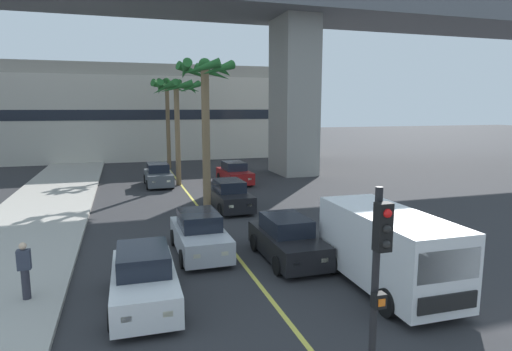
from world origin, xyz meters
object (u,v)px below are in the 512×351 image
object	(u,v)px
car_queue_front	(235,174)
car_queue_second	(230,196)
car_queue_fourth	(200,235)
palm_tree_near_median	(206,94)
car_queue_sixth	(287,240)
palm_tree_far_median	(176,97)
palm_tree_mid_median	(167,95)
pedestrian_far_along	(25,270)
car_queue_third	(158,175)
delivery_van	(387,248)
car_queue_fifth	(144,279)
traffic_light_median_near	(378,280)

from	to	relation	value
car_queue_front	car_queue_second	distance (m)	7.90
car_queue_fourth	palm_tree_near_median	bearing A→B (deg)	76.10
car_queue_front	palm_tree_near_median	xyz separation A→B (m)	(-3.61, -8.63, 5.34)
car_queue_sixth	palm_tree_far_median	size ratio (longest dim) A/B	0.56
palm_tree_mid_median	palm_tree_near_median	bearing A→B (deg)	-89.86
car_queue_second	palm_tree_far_median	xyz separation A→B (m)	(-1.70, 8.17, 5.39)
car_queue_front	car_queue_second	size ratio (longest dim) A/B	1.01
car_queue_second	pedestrian_far_along	size ratio (longest dim) A/B	2.55
car_queue_third	pedestrian_far_along	world-z (taller)	pedestrian_far_along
car_queue_second	palm_tree_near_median	size ratio (longest dim) A/B	0.53
palm_tree_near_median	car_queue_second	bearing A→B (deg)	36.95
palm_tree_near_median	palm_tree_far_median	bearing A→B (deg)	91.87
delivery_van	palm_tree_near_median	size ratio (longest dim) A/B	0.68
car_queue_fourth	car_queue_fifth	size ratio (longest dim) A/B	1.00
car_queue_front	car_queue_fourth	distance (m)	15.02
car_queue_third	car_queue_fourth	world-z (taller)	same
car_queue_front	palm_tree_near_median	world-z (taller)	palm_tree_near_median
car_queue_second	car_queue_third	xyz separation A→B (m)	(-3.07, 8.34, 0.00)
delivery_van	palm_tree_mid_median	distance (m)	29.05
car_queue_fourth	delivery_van	bearing A→B (deg)	-45.34
palm_tree_near_median	palm_tree_mid_median	world-z (taller)	palm_tree_mid_median
car_queue_fifth	delivery_van	xyz separation A→B (m)	(6.99, -1.11, 0.57)
car_queue_fourth	pedestrian_far_along	xyz separation A→B (m)	(-5.33, -2.76, 0.28)
car_queue_fifth	car_queue_front	bearing A→B (deg)	68.15
car_queue_fifth	palm_tree_near_median	size ratio (longest dim) A/B	0.53
car_queue_fourth	palm_tree_near_median	xyz separation A→B (m)	(1.37, 5.54, 5.34)
car_queue_sixth	traffic_light_median_near	distance (m)	8.72
car_queue_front	palm_tree_far_median	xyz separation A→B (m)	(-3.91, 0.59, 5.39)
palm_tree_mid_median	pedestrian_far_along	distance (m)	27.67
traffic_light_median_near	car_queue_fifth	bearing A→B (deg)	118.62
car_queue_fifth	palm_tree_far_median	size ratio (longest dim) A/B	0.56
car_queue_front	car_queue_second	bearing A→B (deg)	-106.26
car_queue_fourth	palm_tree_mid_median	bearing A→B (deg)	86.77
car_queue_third	pedestrian_far_along	bearing A→B (deg)	-105.87
car_queue_fifth	palm_tree_mid_median	size ratio (longest dim) A/B	0.52
car_queue_second	car_queue_third	distance (m)	8.88
car_queue_fourth	delivery_van	xyz separation A→B (m)	(4.79, -4.85, 0.57)
delivery_van	car_queue_front	bearing A→B (deg)	89.42
traffic_light_median_near	palm_tree_mid_median	size ratio (longest dim) A/B	0.53
traffic_light_median_near	palm_tree_near_median	xyz separation A→B (m)	(0.22, 15.42, 3.35)
traffic_light_median_near	pedestrian_far_along	bearing A→B (deg)	132.32
car_queue_second	car_queue_fourth	world-z (taller)	same
car_queue_front	car_queue_sixth	xyz separation A→B (m)	(-2.11, -15.74, 0.00)
palm_tree_far_median	car_queue_fourth	bearing A→B (deg)	-94.14
car_queue_fifth	delivery_van	world-z (taller)	delivery_van
car_queue_fifth	palm_tree_near_median	distance (m)	11.29
palm_tree_near_median	palm_tree_far_median	world-z (taller)	palm_tree_near_median
car_queue_third	car_queue_fifth	bearing A→B (deg)	-95.81
car_queue_front	car_queue_second	xyz separation A→B (m)	(-2.21, -7.58, 0.00)
car_queue_second	pedestrian_far_along	distance (m)	12.38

